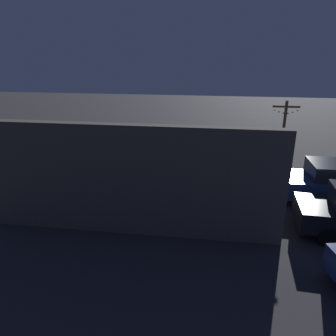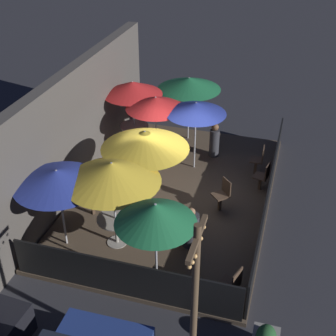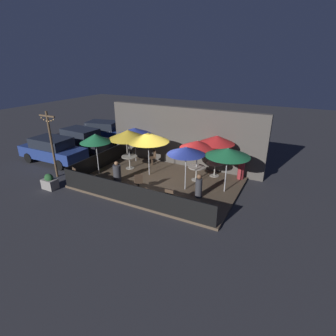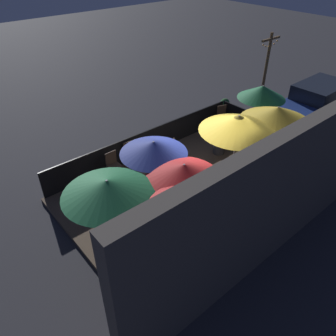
{
  "view_description": "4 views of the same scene",
  "coord_description": "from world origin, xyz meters",
  "px_view_note": "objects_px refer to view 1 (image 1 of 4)",
  "views": [
    {
      "loc": [
        -2.64,
        12.2,
        5.77
      ],
      "look_at": [
        -0.85,
        -0.51,
        1.02
      ],
      "focal_mm": 35.0,
      "sensor_mm": 36.0,
      "label": 1
    },
    {
      "loc": [
        -10.78,
        -2.99,
        7.96
      ],
      "look_at": [
        -0.65,
        0.0,
        1.38
      ],
      "focal_mm": 50.0,
      "sensor_mm": 36.0,
      "label": 2
    },
    {
      "loc": [
        6.27,
        -11.07,
        6.14
      ],
      "look_at": [
        0.51,
        0.01,
        0.99
      ],
      "focal_mm": 28.0,
      "sensor_mm": 36.0,
      "label": 3
    },
    {
      "loc": [
        6.03,
        5.69,
        6.73
      ],
      "look_at": [
        0.87,
        -0.45,
        1.03
      ],
      "focal_mm": 35.0,
      "sensor_mm": 36.0,
      "label": 4
    }
  ],
  "objects_px": {
    "patio_umbrella_0": "(95,151)",
    "patio_chair_4": "(160,168)",
    "patio_chair_0": "(137,161)",
    "planter_box": "(254,166)",
    "patio_umbrella_5": "(58,144)",
    "patron_1": "(197,174)",
    "patio_umbrella_7": "(218,167)",
    "patio_chair_2": "(232,165)",
    "patio_umbrella_1": "(208,151)",
    "patio_chair_3": "(119,161)",
    "patron_2": "(30,198)",
    "patio_umbrella_4": "(167,145)",
    "patron_0": "(94,171)",
    "patio_umbrella_6": "(108,141)",
    "dining_table_0": "(98,186)",
    "light_post": "(282,139)",
    "patio_umbrella_3": "(238,143)",
    "patio_chair_1": "(177,203)",
    "dining_table_2": "(70,196)",
    "dining_table_1": "(206,189)"
  },
  "relations": [
    {
      "from": "patio_umbrella_3",
      "to": "patio_umbrella_6",
      "type": "relative_size",
      "value": 1.04
    },
    {
      "from": "patio_umbrella_7",
      "to": "patron_0",
      "type": "height_order",
      "value": "patio_umbrella_7"
    },
    {
      "from": "patio_umbrella_1",
      "to": "patron_1",
      "type": "xyz_separation_m",
      "value": [
        0.45,
        -1.79,
        -1.62
      ]
    },
    {
      "from": "patio_chair_0",
      "to": "planter_box",
      "type": "xyz_separation_m",
      "value": [
        -5.62,
        -0.72,
        -0.25
      ]
    },
    {
      "from": "patio_umbrella_1",
      "to": "patio_umbrella_6",
      "type": "relative_size",
      "value": 1.06
    },
    {
      "from": "planter_box",
      "to": "dining_table_0",
      "type": "bearing_deg",
      "value": 33.44
    },
    {
      "from": "patio_chair_0",
      "to": "patio_chair_4",
      "type": "xyz_separation_m",
      "value": [
        -1.28,
        0.95,
        0.03
      ]
    },
    {
      "from": "patio_chair_3",
      "to": "patio_chair_4",
      "type": "height_order",
      "value": "patio_chair_3"
    },
    {
      "from": "patio_chair_0",
      "to": "patio_chair_4",
      "type": "bearing_deg",
      "value": 65.5
    },
    {
      "from": "patio_chair_2",
      "to": "patio_umbrella_7",
      "type": "bearing_deg",
      "value": 10.31
    },
    {
      "from": "patio_umbrella_1",
      "to": "patio_chair_1",
      "type": "bearing_deg",
      "value": 49.09
    },
    {
      "from": "patio_umbrella_5",
      "to": "patron_0",
      "type": "height_order",
      "value": "patio_umbrella_5"
    },
    {
      "from": "patio_umbrella_4",
      "to": "patio_chair_4",
      "type": "bearing_deg",
      "value": -73.25
    },
    {
      "from": "patron_1",
      "to": "patio_umbrella_3",
      "type": "bearing_deg",
      "value": -61.16
    },
    {
      "from": "dining_table_0",
      "to": "patron_0",
      "type": "bearing_deg",
      "value": -64.86
    },
    {
      "from": "patio_umbrella_0",
      "to": "patio_chair_4",
      "type": "xyz_separation_m",
      "value": [
        -2.03,
        -2.54,
        -1.5
      ]
    },
    {
      "from": "patio_umbrella_7",
      "to": "patio_chair_0",
      "type": "xyz_separation_m",
      "value": [
        3.79,
        -4.42,
        -1.49
      ]
    },
    {
      "from": "patio_umbrella_7",
      "to": "patron_2",
      "type": "relative_size",
      "value": 1.71
    },
    {
      "from": "patio_umbrella_5",
      "to": "dining_table_0",
      "type": "relative_size",
      "value": 2.51
    },
    {
      "from": "dining_table_2",
      "to": "patron_1",
      "type": "distance_m",
      "value": 5.37
    },
    {
      "from": "patio_umbrella_6",
      "to": "patron_0",
      "type": "bearing_deg",
      "value": -26.9
    },
    {
      "from": "patron_1",
      "to": "patio_chair_0",
      "type": "bearing_deg",
      "value": 105.9
    },
    {
      "from": "patio_chair_3",
      "to": "patio_chair_2",
      "type": "bearing_deg",
      "value": 89.49
    },
    {
      "from": "patio_umbrella_5",
      "to": "patio_umbrella_1",
      "type": "bearing_deg",
      "value": 176.84
    },
    {
      "from": "patio_umbrella_5",
      "to": "patio_chair_0",
      "type": "distance_m",
      "value": 4.12
    },
    {
      "from": "patio_umbrella_6",
      "to": "patio_umbrella_7",
      "type": "bearing_deg",
      "value": 153.65
    },
    {
      "from": "patron_1",
      "to": "planter_box",
      "type": "xyz_separation_m",
      "value": [
        -2.67,
        -2.14,
        -0.25
      ]
    },
    {
      "from": "patron_2",
      "to": "planter_box",
      "type": "relative_size",
      "value": 1.55
    },
    {
      "from": "patio_umbrella_1",
      "to": "patio_chair_3",
      "type": "bearing_deg",
      "value": -35.08
    },
    {
      "from": "patio_umbrella_4",
      "to": "planter_box",
      "type": "xyz_separation_m",
      "value": [
        -3.74,
        -3.65,
        -1.96
      ]
    },
    {
      "from": "patio_umbrella_6",
      "to": "patron_2",
      "type": "relative_size",
      "value": 1.76
    },
    {
      "from": "patio_umbrella_7",
      "to": "patio_chair_3",
      "type": "xyz_separation_m",
      "value": [
        4.62,
        -4.18,
        -1.45
      ]
    },
    {
      "from": "patio_umbrella_7",
      "to": "patio_chair_2",
      "type": "distance_m",
      "value": 4.58
    },
    {
      "from": "patio_umbrella_4",
      "to": "patio_chair_0",
      "type": "bearing_deg",
      "value": -57.34
    },
    {
      "from": "patio_umbrella_7",
      "to": "planter_box",
      "type": "relative_size",
      "value": 2.64
    },
    {
      "from": "patron_1",
      "to": "patron_2",
      "type": "height_order",
      "value": "patron_2"
    },
    {
      "from": "patio_chair_4",
      "to": "patio_umbrella_1",
      "type": "bearing_deg",
      "value": -0.0
    },
    {
      "from": "dining_table_0",
      "to": "light_post",
      "type": "relative_size",
      "value": 0.24
    },
    {
      "from": "patio_chair_1",
      "to": "patio_chair_3",
      "type": "distance_m",
      "value": 5.24
    },
    {
      "from": "patio_umbrella_4",
      "to": "patio_chair_3",
      "type": "height_order",
      "value": "patio_umbrella_4"
    },
    {
      "from": "patio_umbrella_1",
      "to": "patio_umbrella_0",
      "type": "bearing_deg",
      "value": 3.83
    },
    {
      "from": "dining_table_0",
      "to": "light_post",
      "type": "distance_m",
      "value": 7.97
    },
    {
      "from": "patio_umbrella_5",
      "to": "patron_2",
      "type": "bearing_deg",
      "value": 79.8
    },
    {
      "from": "dining_table_1",
      "to": "patio_umbrella_5",
      "type": "bearing_deg",
      "value": -3.16
    },
    {
      "from": "patio_umbrella_4",
      "to": "patio_chair_0",
      "type": "distance_m",
      "value": 3.88
    },
    {
      "from": "dining_table_2",
      "to": "patio_umbrella_1",
      "type": "bearing_deg",
      "value": -165.22
    },
    {
      "from": "patio_umbrella_6",
      "to": "light_post",
      "type": "xyz_separation_m",
      "value": [
        -7.19,
        -1.71,
        -0.09
      ]
    },
    {
      "from": "patio_umbrella_1",
      "to": "dining_table_1",
      "type": "distance_m",
      "value": 1.49
    },
    {
      "from": "patio_umbrella_1",
      "to": "patio_umbrella_5",
      "type": "xyz_separation_m",
      "value": [
        5.9,
        -0.33,
        -0.05
      ]
    },
    {
      "from": "patio_umbrella_0",
      "to": "patio_chair_4",
      "type": "distance_m",
      "value": 3.58
    }
  ]
}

